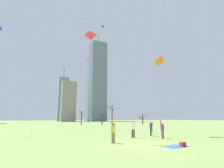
% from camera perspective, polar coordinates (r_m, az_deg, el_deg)
% --- Properties ---
extents(ground_plane, '(400.00, 400.00, 0.00)m').
position_cam_1_polar(ground_plane, '(14.81, 11.02, -18.52)').
color(ground_plane, '#7A934C').
extents(kite_flyer_foreground_right_red, '(8.26, 2.14, 11.02)m').
position_cam_1_polar(kite_flyer_foreground_right_red, '(18.83, 11.09, -7.89)').
color(kite_flyer_foreground_right_red, '#726656').
rests_on(kite_flyer_foreground_right_red, ground).
extents(kite_flyer_far_back_orange, '(9.86, 4.26, 10.18)m').
position_cam_1_polar(kite_flyer_far_back_orange, '(17.37, 5.76, -7.04)').
color(kite_flyer_far_back_orange, '#726656').
rests_on(kite_flyer_far_back_orange, ground).
extents(kite_flyer_foreground_left_yellow, '(0.88, 6.35, 14.84)m').
position_cam_1_polar(kite_flyer_foreground_left_yellow, '(18.90, 9.14, -3.45)').
color(kite_flyer_foreground_left_yellow, black).
rests_on(kite_flyer_foreground_left_yellow, ground).
extents(bystander_watching_nearby, '(0.36, 0.44, 1.62)m').
position_cam_1_polar(bystander_watching_nearby, '(22.09, 12.19, -13.56)').
color(bystander_watching_nearby, black).
rests_on(bystander_watching_nearby, ground).
extents(bystander_far_off_by_trees, '(0.50, 0.28, 1.62)m').
position_cam_1_polar(bystander_far_off_by_trees, '(27.27, 12.47, -13.01)').
color(bystander_far_off_by_trees, gray).
rests_on(bystander_far_off_by_trees, ground).
extents(distant_kite_high_overhead_green, '(2.67, 4.14, 28.30)m').
position_cam_1_polar(distant_kite_high_overhead_green, '(50.22, -9.10, 16.57)').
color(distant_kite_high_overhead_green, green).
rests_on(distant_kite_high_overhead_green, ground).
extents(distant_kite_low_near_trees_purple, '(7.97, 0.53, 26.40)m').
position_cam_1_polar(distant_kite_low_near_trees_purple, '(48.65, -1.99, 14.63)').
color(distant_kite_low_near_trees_purple, purple).
rests_on(distant_kite_low_near_trees_purple, ground).
extents(distant_kite_drifting_right_pink, '(2.82, 2.21, 15.97)m').
position_cam_1_polar(distant_kite_drifting_right_pink, '(41.77, -8.19, 5.53)').
color(distant_kite_drifting_right_pink, pink).
rests_on(distant_kite_drifting_right_pink, ground).
extents(distant_kite_drifting_left_blue, '(6.35, 1.79, 15.69)m').
position_cam_1_polar(distant_kite_drifting_left_blue, '(31.87, -31.95, 12.92)').
color(distant_kite_drifting_left_blue, blue).
rests_on(distant_kite_drifting_left_blue, ground).
extents(picnic_spot, '(1.91, 1.54, 0.31)m').
position_cam_1_polar(picnic_spot, '(14.56, 20.66, -17.80)').
color(picnic_spot, '#3359B2').
rests_on(picnic_spot, ground).
extents(bare_tree_rightmost, '(2.85, 2.27, 3.56)m').
position_cam_1_polar(bare_tree_rightmost, '(64.81, 9.71, -10.84)').
color(bare_tree_rightmost, '#4C3828').
rests_on(bare_tree_rightmost, ground).
extents(bare_tree_far_right_edge, '(2.34, 2.17, 4.43)m').
position_cam_1_polar(bare_tree_far_right_edge, '(56.51, -9.68, -10.35)').
color(bare_tree_far_right_edge, '#423326').
rests_on(bare_tree_far_right_edge, ground).
extents(bare_tree_center, '(1.69, 2.91, 3.77)m').
position_cam_1_polar(bare_tree_center, '(58.76, -3.22, -10.94)').
color(bare_tree_center, '#4C3828').
rests_on(bare_tree_center, ground).
extents(bare_tree_left_of_center, '(3.59, 3.50, 6.13)m').
position_cam_1_polar(bare_tree_left_of_center, '(54.25, -0.01, -9.38)').
color(bare_tree_left_of_center, '#4C3828').
rests_on(bare_tree_left_of_center, ground).
extents(skyline_mid_tower_right, '(11.44, 8.16, 64.79)m').
position_cam_1_polar(skyline_mid_tower_right, '(131.12, -4.55, 1.04)').
color(skyline_mid_tower_right, slate).
rests_on(skyline_mid_tower_right, ground).
extents(skyline_short_annex, '(7.51, 7.37, 42.07)m').
position_cam_1_polar(skyline_short_annex, '(143.14, -15.49, -4.67)').
color(skyline_short_annex, gray).
rests_on(skyline_short_annex, ground).
extents(skyline_slender_spire, '(8.26, 10.26, 52.72)m').
position_cam_1_polar(skyline_slender_spire, '(147.14, -6.26, -1.37)').
color(skyline_slender_spire, gray).
rests_on(skyline_slender_spire, ground).
extents(skyline_mid_tower_left, '(9.60, 5.19, 27.03)m').
position_cam_1_polar(skyline_mid_tower_left, '(124.48, -13.72, -5.35)').
color(skyline_mid_tower_left, gray).
rests_on(skyline_mid_tower_left, ground).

